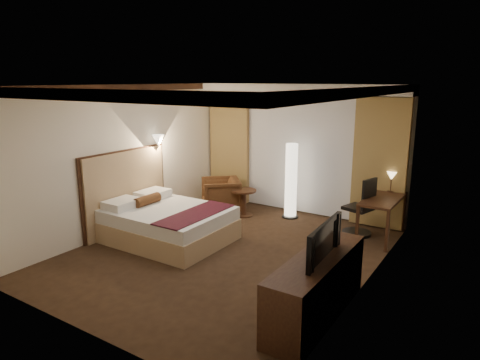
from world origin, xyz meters
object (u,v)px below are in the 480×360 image
Objects in this scene: bed at (169,224)px; office_chair at (358,206)px; side_table at (244,203)px; dresser at (316,287)px; desk at (382,218)px; floor_lamp at (291,181)px; television at (316,233)px; armchair at (221,193)px.

bed is 3.43m from office_chair.
side_table is 3.98m from dresser.
bed is 3.61× the size of side_table.
desk is at bearing 22.22° from office_chair.
desk is 0.67× the size of dresser.
floor_lamp is at bearing 62.22° from bed.
side_table is 0.52× the size of office_chair.
floor_lamp is 3.79m from television.
television is at bearing 180.00° from dresser.
bed is at bearing -126.82° from office_chair.
floor_lamp is (1.45, 0.44, 0.38)m from armchair.
office_chair is 1.06× the size of television.
office_chair is 3.09m from television.
bed is at bearing -145.48° from desk.
bed is 1.56× the size of desk.
bed is at bearing 71.07° from television.
armchair is at bearing -175.72° from desk.
office_chair is (2.34, 0.20, 0.26)m from side_table.
office_chair reaches higher than armchair.
television is (0.02, -3.07, 0.68)m from desk.
armchair is 1.56m from floor_lamp.
office_chair is at bearing -173.17° from desk.
floor_lamp is at bearing 65.11° from armchair.
armchair is 3.35m from desk.
television reaches higher than bed.
floor_lamp is at bearing -173.67° from office_chair.
desk is (1.89, -0.19, -0.40)m from floor_lamp.
television is at bearing -89.63° from desk.
dresser is at bearing -45.20° from side_table.
bed is 1.31× the size of floor_lamp.
floor_lamp is 1.50× the size of television.
desk is at bearing 52.67° from armchair.
dresser is (2.80, -2.82, 0.10)m from side_table.
dresser is at bearing -16.20° from bed.
side_table is 0.43× the size of desk.
floor_lamp reaches higher than armchair.
dresser is (3.39, -2.82, -0.02)m from armchair.
dresser is at bearing -89.07° from desk.
side_table is at bearing -159.77° from office_chair.
dresser is 1.89× the size of television.
office_chair is at bearing 98.80° from dresser.
television is (2.77, -2.82, 0.77)m from side_table.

